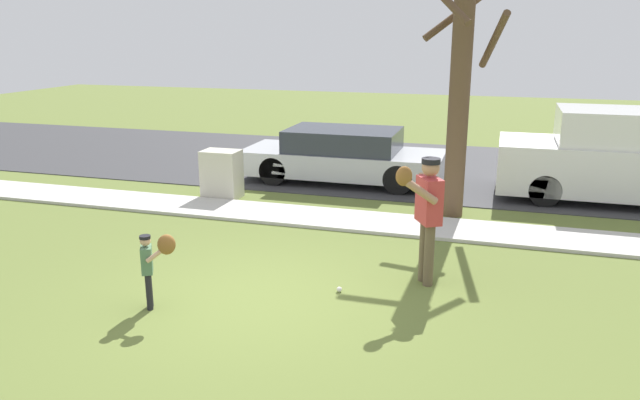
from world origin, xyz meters
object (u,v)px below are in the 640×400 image
Objects in this scene: utility_cabinet at (222,174)px; person_adult at (427,207)px; parked_van_white at (626,159)px; person_child at (153,259)px; street_tree_near at (461,74)px; baseball at (339,289)px; parked_sedan_silver at (343,156)px.

person_adult is at bearing -35.77° from utility_cabinet.
parked_van_white is (3.37, 5.44, -0.21)m from person_adult.
person_child is 0.20× the size of street_tree_near.
street_tree_near is at bearing 28.95° from person_child.
utility_cabinet is 0.20× the size of street_tree_near.
person_child is at bearing -121.78° from street_tree_near.
baseball is at bearing -105.77° from street_tree_near.
parked_sedan_silver is at bearing 143.63° from street_tree_near.
parked_van_white is (5.95, -0.01, 0.28)m from parked_sedan_silver.
utility_cabinet is at bearing 132.25° from baseball.
person_child is 13.78× the size of baseball.
person_adult is 1.63m from baseball.
person_adult is at bearing 30.84° from baseball.
utility_cabinet is 0.22× the size of parked_sedan_silver.
parked_van_white reaches higher than person_adult.
person_adult is 24.09× the size of baseball.
parked_sedan_silver is 5.96m from parked_van_white.
parked_sedan_silver is (-2.58, 5.44, -0.49)m from person_adult.
baseball is at bearing 104.17° from parked_sedan_silver.
utility_cabinet is at bearing 77.24° from person_child.
parked_van_white is at bearing 14.39° from utility_cabinet.
street_tree_near is (4.79, 0.09, 2.16)m from utility_cabinet.
street_tree_near is at bearing 143.63° from parked_sedan_silver.
person_child reaches higher than utility_cabinet.
street_tree_near is 4.20m from parked_van_white.
parked_sedan_silver is at bearing -93.90° from person_adult.
parked_sedan_silver is (0.57, 7.24, -0.05)m from person_child.
baseball is at bearing -0.23° from person_child.
utility_cabinet is 0.20× the size of parked_van_white.
utility_cabinet is at bearing 44.61° from parked_sedan_silver.
baseball is 0.01× the size of parked_van_white.
baseball is 7.55m from parked_van_white.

